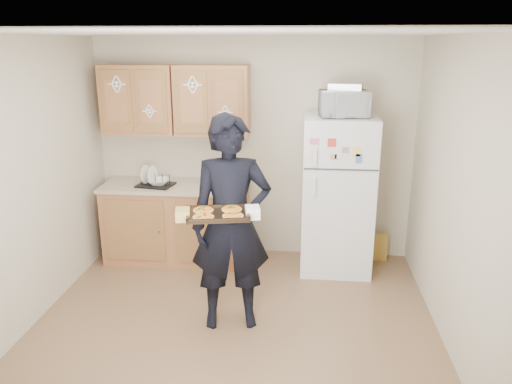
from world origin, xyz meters
TOP-DOWN VIEW (x-y plane):
  - floor at (0.00, 0.00)m, footprint 3.60×3.60m
  - ceiling at (0.00, 0.00)m, footprint 3.60×3.60m
  - wall_back at (0.00, 1.80)m, footprint 3.60×0.04m
  - wall_front at (0.00, -1.80)m, footprint 3.60×0.04m
  - wall_left at (-1.80, 0.00)m, footprint 0.04×3.60m
  - wall_right at (1.80, 0.00)m, footprint 0.04×3.60m
  - refrigerator at (0.95, 1.43)m, footprint 0.75×0.70m
  - base_cabinet at (-0.85, 1.48)m, footprint 1.60×0.60m
  - countertop at (-0.85, 1.48)m, footprint 1.64×0.64m
  - upper_cab_left at (-1.25, 1.61)m, footprint 0.80×0.33m
  - upper_cab_right at (-0.43, 1.61)m, footprint 0.80×0.33m
  - cereal_box at (1.47, 1.67)m, footprint 0.20×0.07m
  - person at (-0.02, 0.17)m, footprint 0.76×0.58m
  - baking_tray at (-0.08, -0.12)m, footprint 0.55×0.45m
  - pizza_front_left at (-0.18, -0.23)m, footprint 0.16×0.16m
  - pizza_front_right at (0.05, -0.18)m, footprint 0.16×0.16m
  - pizza_back_left at (-0.21, -0.07)m, footprint 0.16×0.16m
  - pizza_back_right at (0.01, -0.02)m, footprint 0.16×0.16m
  - microwave at (0.97, 1.38)m, footprint 0.52×0.39m
  - foil_pan at (0.98, 1.41)m, footprint 0.37×0.28m
  - dish_rack at (-1.06, 1.41)m, footprint 0.42×0.35m
  - bowl at (-1.02, 1.41)m, footprint 0.29×0.29m
  - soap_bottle at (-0.15, 1.38)m, footprint 0.11×0.11m

SIDE VIEW (x-z plane):
  - floor at x=0.00m, z-range 0.00..0.00m
  - cereal_box at x=1.47m, z-range 0.00..0.32m
  - base_cabinet at x=-0.85m, z-range 0.00..0.86m
  - refrigerator at x=0.95m, z-range 0.00..1.70m
  - countertop at x=-0.85m, z-range 0.86..0.90m
  - person at x=-0.02m, z-range 0.00..1.89m
  - bowl at x=-1.02m, z-range 0.92..0.98m
  - dish_rack at x=-1.06m, z-range 0.90..1.05m
  - soap_bottle at x=-0.15m, z-range 0.90..1.10m
  - baking_tray at x=-0.08m, z-range 1.11..1.15m
  - pizza_front_left at x=-0.18m, z-range 1.14..1.16m
  - pizza_front_right at x=0.05m, z-range 1.14..1.16m
  - pizza_back_left at x=-0.21m, z-range 1.14..1.16m
  - pizza_back_right at x=0.01m, z-range 1.14..1.16m
  - wall_back at x=0.00m, z-range 0.00..2.50m
  - wall_front at x=0.00m, z-range 0.00..2.50m
  - wall_left at x=-1.80m, z-range 0.00..2.50m
  - wall_right at x=1.80m, z-range 0.00..2.50m
  - upper_cab_left at x=-1.25m, z-range 1.45..2.20m
  - upper_cab_right at x=-0.43m, z-range 1.45..2.20m
  - microwave at x=0.97m, z-range 1.70..1.97m
  - foil_pan at x=0.98m, z-range 1.97..2.04m
  - ceiling at x=0.00m, z-range 2.50..2.50m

